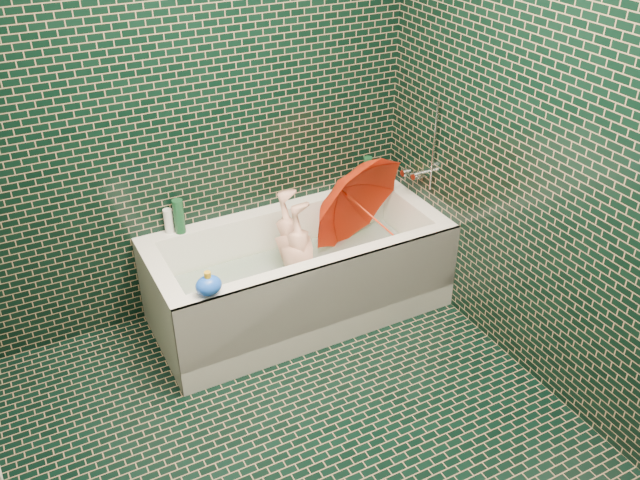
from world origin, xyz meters
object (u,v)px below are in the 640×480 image
bathtub (301,283)px  umbrella (371,215)px  child (302,270)px  rubber_duck (372,180)px  bath_toy (209,285)px

bathtub → umbrella: size_ratio=2.60×
child → rubber_duck: 0.79m
bathtub → child: 0.10m
child → bath_toy: size_ratio=6.19×
bathtub → rubber_duck: 0.83m
bath_toy → rubber_duck: bearing=39.6°
rubber_duck → umbrella: bearing=-132.0°
child → rubber_duck: size_ratio=8.47×
bathtub → rubber_duck: bearing=25.3°
child → umbrella: 0.51m
rubber_duck → bath_toy: bearing=-164.0°
umbrella → rubber_duck: bearing=44.5°
rubber_duck → child: bearing=-163.3°
bathtub → child: bathtub is taller
child → umbrella: size_ratio=1.46×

